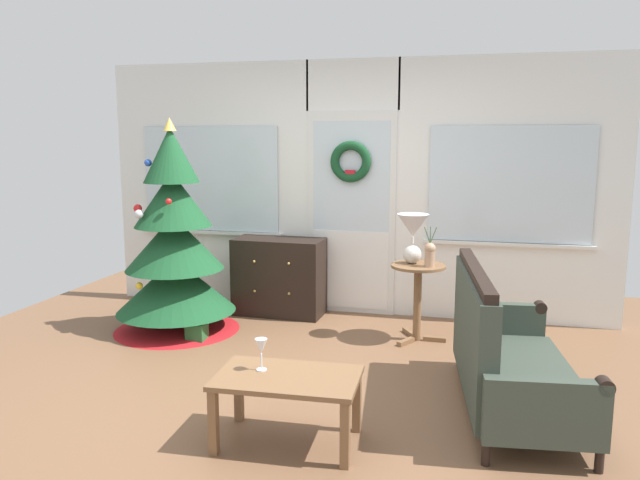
{
  "coord_description": "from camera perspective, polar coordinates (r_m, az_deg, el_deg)",
  "views": [
    {
      "loc": [
        1.22,
        -4.09,
        1.8
      ],
      "look_at": [
        0.05,
        0.55,
        1.0
      ],
      "focal_mm": 34.9,
      "sensor_mm": 36.0,
      "label": 1
    }
  ],
  "objects": [
    {
      "name": "flower_vase",
      "position": [
        5.43,
        10.04,
        -1.21
      ],
      "size": [
        0.11,
        0.1,
        0.35
      ],
      "color": "tan",
      "rests_on": "side_table"
    },
    {
      "name": "settee_sofa",
      "position": [
        4.34,
        16.34,
        -10.05
      ],
      "size": [
        0.89,
        1.7,
        0.96
      ],
      "color": "black",
      "rests_on": "ground"
    },
    {
      "name": "dresser_cabinet",
      "position": [
        6.34,
        -3.76,
        -3.37
      ],
      "size": [
        0.91,
        0.47,
        0.78
      ],
      "color": "black",
      "rests_on": "ground"
    },
    {
      "name": "ground_plane",
      "position": [
        4.63,
        -2.32,
        -13.39
      ],
      "size": [
        6.76,
        6.76,
        0.0
      ],
      "primitive_type": "plane",
      "color": "brown"
    },
    {
      "name": "back_wall_with_door",
      "position": [
        6.31,
        2.97,
        4.79
      ],
      "size": [
        5.2,
        0.19,
        2.55
      ],
      "color": "white",
      "rests_on": "ground"
    },
    {
      "name": "gift_box",
      "position": [
        5.69,
        -11.23,
        -8.27
      ],
      "size": [
        0.16,
        0.15,
        0.16
      ],
      "primitive_type": "cube",
      "color": "#266633",
      "rests_on": "ground"
    },
    {
      "name": "table_lamp",
      "position": [
        5.52,
        8.51,
        0.76
      ],
      "size": [
        0.28,
        0.28,
        0.44
      ],
      "color": "silver",
      "rests_on": "side_table"
    },
    {
      "name": "christmas_tree",
      "position": [
        5.9,
        -13.2,
        -1.13
      ],
      "size": [
        1.17,
        1.17,
        1.97
      ],
      "color": "#4C331E",
      "rests_on": "ground"
    },
    {
      "name": "side_table",
      "position": [
        5.56,
        8.96,
        -4.25
      ],
      "size": [
        0.5,
        0.48,
        0.69
      ],
      "color": "brown",
      "rests_on": "ground"
    },
    {
      "name": "wine_glass",
      "position": [
        3.77,
        -5.42,
        -9.78
      ],
      "size": [
        0.08,
        0.08,
        0.2
      ],
      "color": "silver",
      "rests_on": "coffee_table"
    },
    {
      "name": "coffee_table",
      "position": [
        3.75,
        -3.0,
        -13.19
      ],
      "size": [
        0.86,
        0.56,
        0.42
      ],
      "color": "brown",
      "rests_on": "ground"
    }
  ]
}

